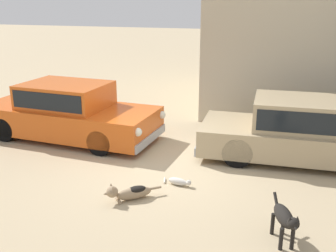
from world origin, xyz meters
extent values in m
plane|color=tan|center=(0.00, 0.00, 0.00)|extent=(80.00, 80.00, 0.00)
cube|color=#D15619|center=(-2.88, 1.24, 0.49)|extent=(4.71, 2.15, 0.68)
cube|color=#D15619|center=(-2.92, 1.24, 1.14)|extent=(2.22, 1.72, 0.61)
cube|color=black|center=(-2.92, 1.24, 1.15)|extent=(2.05, 1.73, 0.42)
cube|color=#999BA0|center=(-0.60, 1.08, 0.26)|extent=(0.25, 1.80, 0.20)
cube|color=#999BA0|center=(-5.15, 1.40, 0.26)|extent=(0.25, 1.80, 0.20)
sphere|color=silver|center=(-0.52, 1.81, 0.65)|extent=(0.20, 0.20, 0.20)
sphere|color=silver|center=(-0.63, 0.34, 0.65)|extent=(0.20, 0.20, 0.20)
cube|color=red|center=(-5.09, 2.19, 0.66)|extent=(0.05, 0.18, 0.18)
cylinder|color=black|center=(-1.44, 1.95, 0.31)|extent=(0.62, 0.24, 0.61)
cylinder|color=black|center=(-1.56, 0.33, 0.31)|extent=(0.62, 0.24, 0.61)
cylinder|color=black|center=(-4.20, 2.15, 0.31)|extent=(0.62, 0.24, 0.61)
cylinder|color=black|center=(-4.31, 0.52, 0.31)|extent=(0.62, 0.24, 0.61)
cube|color=tan|center=(2.89, 1.39, 0.45)|extent=(4.53, 1.94, 0.60)
cube|color=tan|center=(2.85, 1.39, 1.08)|extent=(2.11, 1.61, 0.65)
cube|color=black|center=(2.85, 1.39, 1.09)|extent=(1.94, 1.63, 0.45)
cube|color=#999BA0|center=(0.68, 1.31, 0.26)|extent=(0.18, 1.75, 0.20)
cube|color=red|center=(0.65, 2.08, 0.60)|extent=(0.05, 0.18, 0.18)
cube|color=red|center=(0.71, 0.54, 0.60)|extent=(0.05, 0.18, 0.18)
cylinder|color=black|center=(1.53, 2.13, 0.33)|extent=(0.66, 0.22, 0.66)
cylinder|color=black|center=(1.58, 0.55, 0.33)|extent=(0.66, 0.22, 0.66)
cylinder|color=#997F60|center=(-0.22, -1.71, 0.03)|extent=(0.11, 0.12, 0.06)
cylinder|color=#997F60|center=(-0.30, -1.61, 0.03)|extent=(0.11, 0.12, 0.06)
ellipsoid|color=#997F60|center=(-0.03, -1.47, 0.11)|extent=(0.64, 0.58, 0.23)
ellipsoid|color=black|center=(0.01, -1.44, 0.18)|extent=(0.40, 0.38, 0.12)
sphere|color=#997F60|center=(-0.34, -1.73, 0.22)|extent=(0.21, 0.21, 0.21)
cone|color=#997F60|center=(-0.42, -1.80, 0.21)|extent=(0.16, 0.16, 0.11)
cone|color=#997F60|center=(-0.30, -1.78, 0.31)|extent=(0.10, 0.10, 0.09)
cone|color=#997F60|center=(-0.38, -1.68, 0.31)|extent=(0.10, 0.10, 0.09)
cylinder|color=#997F60|center=(0.29, -1.20, 0.13)|extent=(0.21, 0.19, 0.05)
cylinder|color=black|center=(2.74, -2.26, 0.18)|extent=(0.06, 0.06, 0.35)
cylinder|color=black|center=(2.58, -2.31, 0.18)|extent=(0.06, 0.06, 0.35)
cylinder|color=black|center=(2.60, -1.87, 0.18)|extent=(0.06, 0.06, 0.35)
cylinder|color=black|center=(2.44, -1.93, 0.18)|extent=(0.06, 0.06, 0.35)
ellipsoid|color=black|center=(2.59, -2.09, 0.43)|extent=(0.42, 0.67, 0.23)
sphere|color=black|center=(2.72, -2.45, 0.53)|extent=(0.18, 0.18, 0.18)
cone|color=black|center=(2.75, -2.53, 0.52)|extent=(0.12, 0.12, 0.10)
cone|color=black|center=(2.77, -2.43, 0.61)|extent=(0.08, 0.08, 0.08)
cone|color=black|center=(2.67, -2.47, 0.61)|extent=(0.08, 0.08, 0.08)
cylinder|color=black|center=(2.46, -1.72, 0.50)|extent=(0.11, 0.20, 0.18)
ellipsoid|color=beige|center=(0.59, -0.69, 0.07)|extent=(0.42, 0.21, 0.15)
sphere|color=beige|center=(0.82, -0.73, 0.09)|extent=(0.10, 0.10, 0.10)
cone|color=beige|center=(0.82, -0.70, 0.13)|extent=(0.04, 0.04, 0.04)
cone|color=beige|center=(0.81, -0.75, 0.13)|extent=(0.04, 0.04, 0.04)
cylinder|color=beige|center=(0.30, -0.62, 0.02)|extent=(0.09, 0.22, 0.04)
camera|label=1|loc=(2.45, -7.61, 3.51)|focal=42.98mm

